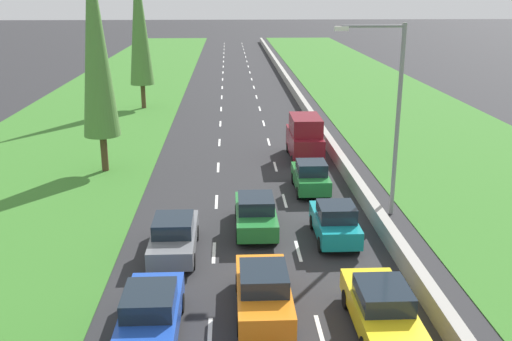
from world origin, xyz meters
The scene contains 16 objects.
ground_plane centered at (0.00, 60.00, 0.00)m, with size 300.00×300.00×0.00m, color #28282B.
grass_verge_left centered at (-12.65, 60.00, 0.02)m, with size 14.00×140.00×0.04m, color #387528.
grass_verge_right centered at (14.35, 60.00, 0.02)m, with size 14.00×140.00×0.04m, color #387528.
median_barrier centered at (5.70, 60.00, 0.42)m, with size 0.44×120.00×0.85m, color #9E9B93.
lane_markings centered at (0.00, 60.00, 0.01)m, with size 3.64×116.00×0.01m.
yellow_sedan_right_lane centered at (3.66, 15.04, 0.81)m, with size 1.82×4.50×1.64m.
teal_hatchback_right_lane centered at (3.44, 22.05, 0.84)m, with size 1.74×3.90×1.72m.
green_hatchback_right_lane centered at (3.26, 28.40, 0.84)m, with size 1.74×3.90×1.72m.
orange_sedan_centre_lane centered at (0.02, 16.31, 0.81)m, with size 1.82×4.50×1.64m.
maroon_van_right_lane centered at (3.74, 34.63, 1.40)m, with size 1.96×4.90×2.82m.
green_sedan_centre_lane centered at (0.09, 23.30, 0.81)m, with size 1.82×4.50×1.64m.
blue_sedan_left_lane centered at (-3.56, 15.05, 0.81)m, with size 1.82×4.50×1.64m.
grey_sedan_left_lane_third centered at (-3.35, 20.95, 0.81)m, with size 1.82×4.50×1.64m.
poplar_tree_second centered at (-8.47, 32.62, 7.63)m, with size 2.13×2.13×13.16m.
poplar_tree_third centered at (-8.78, 51.74, 7.78)m, with size 2.14×2.14×13.46m.
street_light_mast centered at (6.38, 24.98, 5.23)m, with size 3.20×0.28×9.00m.
Camera 1 is at (-1.05, -0.93, 10.42)m, focal length 40.80 mm.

